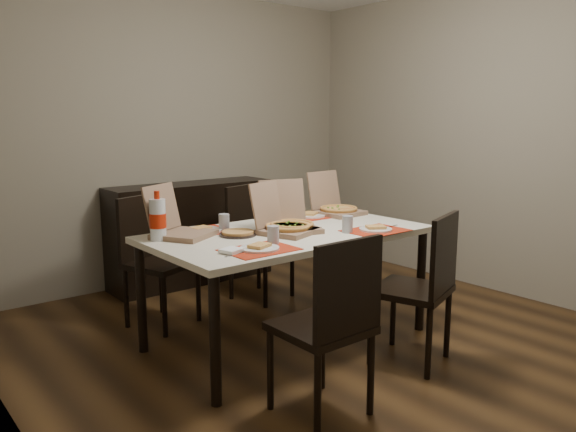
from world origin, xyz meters
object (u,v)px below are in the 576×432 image
object	(u,v)px
chair_far_right	(255,236)
sideboard	(192,233)
chair_near_right	(423,283)
soda_bottle	(158,220)
chair_far_left	(154,254)
dip_bowl	(285,224)
pizza_box_center	(284,225)
dining_table	(288,241)
chair_near_left	(331,320)

from	to	relation	value
chair_far_right	sideboard	bearing A→B (deg)	104.73
chair_near_right	soda_bottle	bearing A→B (deg)	137.71
sideboard	chair_far_left	size ratio (longest dim) A/B	1.61
chair_near_right	dip_bowl	xyz separation A→B (m)	(-0.30, 0.95, 0.25)
dip_bowl	chair_far_right	bearing A→B (deg)	69.09
dip_bowl	soda_bottle	xyz separation A→B (m)	(-0.88, 0.13, 0.11)
chair_near_right	sideboard	bearing A→B (deg)	94.78
dip_bowl	soda_bottle	world-z (taller)	soda_bottle
chair_far_left	pizza_box_center	distance (m)	1.06
chair_far_right	dining_table	bearing A→B (deg)	-112.86
chair_far_left	soda_bottle	bearing A→B (deg)	-112.28
sideboard	chair_far_left	xyz separation A→B (m)	(-0.74, -0.76, 0.06)
dip_bowl	soda_bottle	size ratio (longest dim) A/B	0.37
chair_near_right	soda_bottle	world-z (taller)	soda_bottle
chair_near_left	chair_far_right	xyz separation A→B (m)	(0.85, 1.81, 0.00)
chair_far_left	chair_far_right	world-z (taller)	same
chair_near_left	soda_bottle	xyz separation A→B (m)	(-0.32, 1.18, 0.37)
dining_table	dip_bowl	distance (m)	0.20
chair_far_left	pizza_box_center	world-z (taller)	pizza_box_center
dining_table	soda_bottle	bearing A→B (deg)	160.32
chair_near_right	chair_far_right	xyz separation A→B (m)	(-0.01, 1.70, 0.00)
dining_table	chair_near_left	distance (m)	1.03
chair_near_right	pizza_box_center	distance (m)	0.94
dining_table	dip_bowl	world-z (taller)	dip_bowl
sideboard	chair_far_right	xyz separation A→B (m)	(0.19, -0.71, 0.06)
chair_near_left	dip_bowl	size ratio (longest dim) A/B	8.40
dip_bowl	pizza_box_center	bearing A→B (deg)	-129.93
sideboard	chair_far_right	distance (m)	0.74
sideboard	chair_far_left	distance (m)	1.06
sideboard	pizza_box_center	world-z (taller)	pizza_box_center
sideboard	pizza_box_center	distance (m)	1.71
chair_near_right	chair_far_right	distance (m)	1.70
chair_near_left	chair_far_right	distance (m)	2.00
soda_bottle	chair_near_left	bearing A→B (deg)	-74.89
dining_table	chair_far_right	bearing A→B (deg)	67.14
chair_near_left	chair_near_right	xyz separation A→B (m)	(0.86, 0.11, 0.00)
sideboard	chair_far_right	world-z (taller)	chair_far_right
chair_near_right	dip_bowl	bearing A→B (deg)	107.68
sideboard	chair_near_right	bearing A→B (deg)	-85.22
chair_far_right	pizza_box_center	xyz separation A→B (m)	(-0.44, -0.94, 0.29)
chair_near_left	pizza_box_center	world-z (taller)	pizza_box_center
chair_far_left	pizza_box_center	size ratio (longest dim) A/B	2.12
pizza_box_center	soda_bottle	bearing A→B (deg)	156.77
chair_far_left	soda_bottle	world-z (taller)	soda_bottle
chair_far_left	dip_bowl	size ratio (longest dim) A/B	8.40
dip_bowl	chair_near_left	bearing A→B (deg)	-117.89
chair_far_left	chair_far_right	distance (m)	0.92
chair_near_left	chair_far_left	distance (m)	1.77
chair_near_left	chair_far_right	bearing A→B (deg)	64.93
dining_table	chair_far_left	size ratio (longest dim) A/B	1.94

